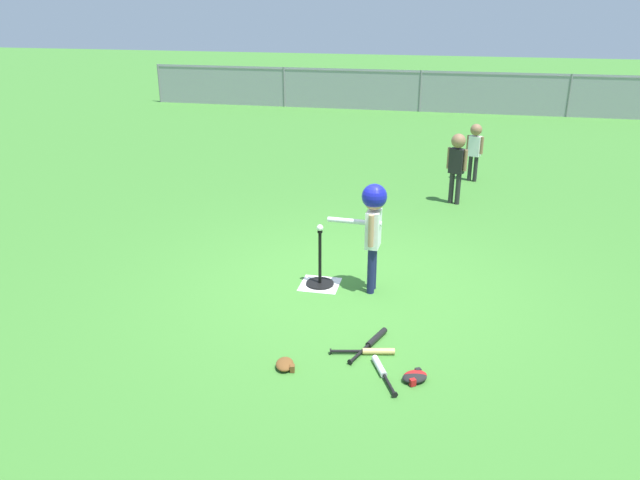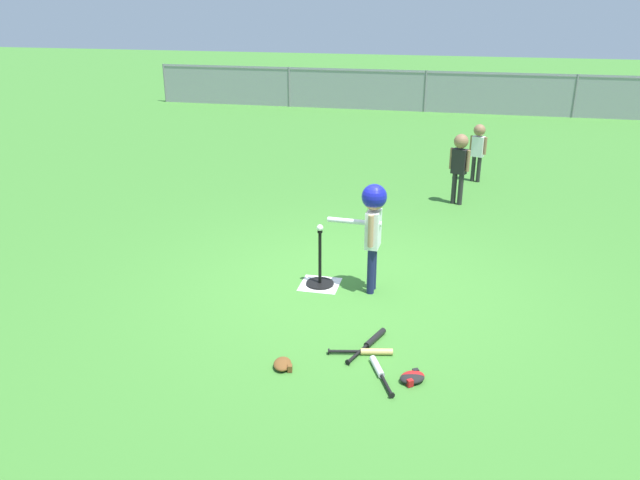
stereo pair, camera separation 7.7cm
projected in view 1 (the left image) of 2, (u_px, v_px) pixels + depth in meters
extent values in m
plane|color=#3D7A2D|center=(349.00, 287.00, 7.08)|extent=(60.00, 60.00, 0.00)
cube|color=white|center=(320.00, 284.00, 7.15)|extent=(0.44, 0.44, 0.01)
cylinder|color=black|center=(320.00, 283.00, 7.14)|extent=(0.32, 0.32, 0.03)
cylinder|color=black|center=(320.00, 257.00, 7.02)|extent=(0.04, 0.04, 0.63)
cylinder|color=black|center=(320.00, 232.00, 6.91)|extent=(0.06, 0.06, 0.02)
sphere|color=white|center=(320.00, 228.00, 6.89)|extent=(0.07, 0.07, 0.07)
cylinder|color=#191E4C|center=(371.00, 271.00, 6.85)|extent=(0.08, 0.08, 0.53)
cylinder|color=#191E4C|center=(373.00, 267.00, 6.96)|extent=(0.08, 0.08, 0.53)
cube|color=white|center=(373.00, 229.00, 6.73)|extent=(0.15, 0.24, 0.41)
cylinder|color=tan|center=(371.00, 231.00, 6.59)|extent=(0.06, 0.06, 0.36)
cylinder|color=tan|center=(376.00, 222.00, 6.86)|extent=(0.06, 0.06, 0.36)
sphere|color=tan|center=(374.00, 199.00, 6.61)|extent=(0.24, 0.24, 0.24)
sphere|color=#141999|center=(374.00, 197.00, 6.60)|extent=(0.27, 0.27, 0.27)
cylinder|color=silver|center=(355.00, 222.00, 6.76)|extent=(0.60, 0.08, 0.06)
cylinder|color=#262626|center=(475.00, 169.00, 11.03)|extent=(0.07, 0.07, 0.46)
cylinder|color=#262626|center=(470.00, 168.00, 11.08)|extent=(0.07, 0.07, 0.46)
cube|color=white|center=(475.00, 146.00, 10.91)|extent=(0.23, 0.18, 0.36)
cylinder|color=#8C6647|center=(482.00, 146.00, 10.84)|extent=(0.05, 0.05, 0.30)
cylinder|color=#8C6647|center=(468.00, 144.00, 10.96)|extent=(0.05, 0.05, 0.30)
sphere|color=#8C6647|center=(476.00, 130.00, 10.80)|extent=(0.20, 0.20, 0.20)
cylinder|color=#262626|center=(458.00, 189.00, 9.82)|extent=(0.08, 0.08, 0.50)
cylinder|color=#262626|center=(451.00, 188.00, 9.88)|extent=(0.08, 0.08, 0.50)
cube|color=black|center=(457.00, 161.00, 9.68)|extent=(0.26, 0.21, 0.39)
cylinder|color=#8C6647|center=(465.00, 160.00, 9.60)|extent=(0.06, 0.06, 0.33)
cylinder|color=#8C6647|center=(449.00, 158.00, 9.75)|extent=(0.06, 0.06, 0.33)
sphere|color=#8C6647|center=(459.00, 141.00, 9.57)|extent=(0.22, 0.22, 0.22)
cylinder|color=silver|center=(379.00, 366.00, 5.51)|extent=(0.17, 0.29, 0.06)
cylinder|color=black|center=(389.00, 385.00, 5.25)|extent=(0.14, 0.27, 0.03)
cylinder|color=black|center=(395.00, 395.00, 5.12)|extent=(0.05, 0.03, 0.05)
cylinder|color=#DBB266|center=(379.00, 351.00, 5.75)|extent=(0.30, 0.12, 0.06)
cylinder|color=black|center=(347.00, 351.00, 5.75)|extent=(0.30, 0.09, 0.03)
cylinder|color=black|center=(331.00, 351.00, 5.75)|extent=(0.03, 0.05, 0.05)
cylinder|color=black|center=(377.00, 338.00, 5.98)|extent=(0.17, 0.34, 0.06)
cylinder|color=black|center=(359.00, 353.00, 5.71)|extent=(0.14, 0.33, 0.03)
cylinder|color=black|center=(350.00, 362.00, 5.58)|extent=(0.05, 0.03, 0.05)
ellipsoid|color=black|center=(415.00, 377.00, 5.34)|extent=(0.27, 0.25, 0.07)
cube|color=black|center=(418.00, 372.00, 5.43)|extent=(0.06, 0.06, 0.06)
ellipsoid|color=#B21919|center=(415.00, 376.00, 5.36)|extent=(0.27, 0.26, 0.07)
cube|color=#B21919|center=(413.00, 382.00, 5.28)|extent=(0.06, 0.06, 0.06)
ellipsoid|color=brown|center=(285.00, 364.00, 5.54)|extent=(0.20, 0.25, 0.07)
cube|color=brown|center=(292.00, 368.00, 5.47)|extent=(0.05, 0.06, 0.06)
cylinder|color=slate|center=(159.00, 83.00, 19.18)|extent=(0.06, 0.06, 1.15)
cylinder|color=slate|center=(284.00, 87.00, 18.39)|extent=(0.06, 0.06, 1.15)
cylinder|color=slate|center=(420.00, 91.00, 17.59)|extent=(0.06, 0.06, 1.15)
cylinder|color=slate|center=(569.00, 96.00, 16.80)|extent=(0.06, 0.06, 1.15)
cube|color=gray|center=(421.00, 72.00, 17.40)|extent=(16.00, 0.03, 0.03)
cube|color=gray|center=(420.00, 91.00, 17.59)|extent=(16.00, 0.01, 1.15)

